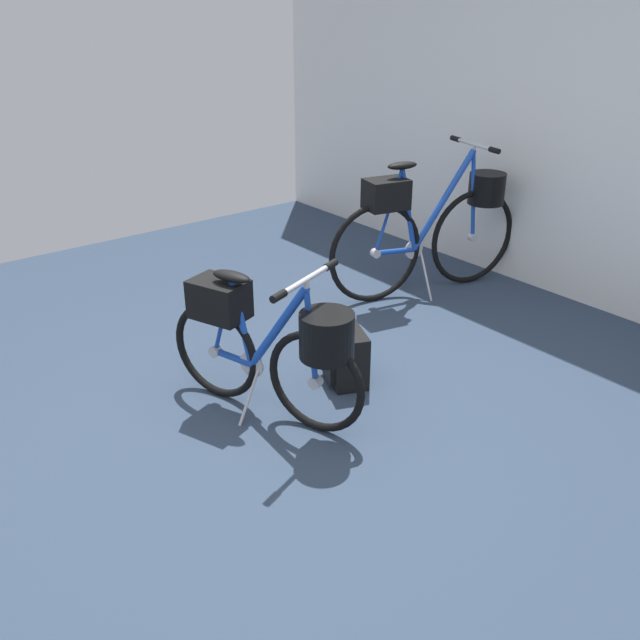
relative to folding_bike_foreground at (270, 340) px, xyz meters
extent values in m
plane|color=#2D3D51|center=(0.32, -0.17, -0.43)|extent=(6.96, 6.96, 0.00)
cube|color=white|center=(0.32, 2.56, 0.88)|extent=(6.96, 0.10, 2.61)
torus|color=black|center=(0.25, 0.09, -0.16)|extent=(0.52, 0.22, 0.54)
cylinder|color=#B7B7BC|center=(0.25, 0.09, -0.16)|extent=(0.07, 0.07, 0.06)
torus|color=black|center=(-0.33, -0.12, -0.16)|extent=(0.52, 0.22, 0.54)
cylinder|color=#B7B7BC|center=(-0.33, -0.12, -0.16)|extent=(0.07, 0.07, 0.06)
cylinder|color=#1947B2|center=(-0.22, -0.08, -0.17)|extent=(0.23, 0.12, 0.05)
cylinder|color=#1947B2|center=(0.04, 0.02, 0.07)|extent=(0.36, 0.17, 0.52)
cylinder|color=#1947B2|center=(-0.16, -0.06, 0.05)|extent=(0.14, 0.08, 0.45)
cylinder|color=#1947B2|center=(-0.22, -0.08, -0.17)|extent=(0.23, 0.10, 0.04)
cylinder|color=#1947B2|center=(0.22, 0.08, 0.08)|extent=(0.08, 0.05, 0.49)
cylinder|color=#1947B2|center=(-0.27, -0.10, 0.05)|extent=(0.15, 0.07, 0.44)
ellipsoid|color=black|center=(-0.21, -0.08, 0.29)|extent=(0.24, 0.16, 0.05)
cylinder|color=#B7B7BC|center=(0.20, 0.07, 0.34)|extent=(0.03, 0.03, 0.04)
cylinder|color=#B7B7BC|center=(0.20, 0.07, 0.36)|extent=(0.18, 0.42, 0.03)
cylinder|color=black|center=(0.27, -0.13, 0.36)|extent=(0.06, 0.10, 0.04)
cylinder|color=black|center=(0.12, 0.28, 0.36)|extent=(0.06, 0.10, 0.04)
cylinder|color=#B7B7BC|center=(-0.11, -0.04, -0.17)|extent=(0.14, 0.06, 0.14)
cylinder|color=#B7B7BC|center=(-0.04, -0.11, -0.31)|extent=(0.08, 0.19, 0.25)
cylinder|color=black|center=(0.30, 0.11, 0.11)|extent=(0.33, 0.33, 0.22)
cube|color=black|center=(-0.29, -0.11, 0.15)|extent=(0.33, 0.28, 0.20)
torus|color=black|center=(-0.55, 2.18, -0.08)|extent=(0.20, 0.70, 0.71)
cylinder|color=#B7B7BC|center=(-0.55, 2.18, -0.08)|extent=(0.06, 0.07, 0.06)
torus|color=black|center=(-0.74, 1.39, -0.08)|extent=(0.20, 0.70, 0.71)
cylinder|color=#B7B7BC|center=(-0.74, 1.39, -0.08)|extent=(0.06, 0.07, 0.06)
cylinder|color=#1947B2|center=(-0.71, 1.54, -0.08)|extent=(0.11, 0.31, 0.05)
cylinder|color=#1947B2|center=(-0.62, 1.91, 0.23)|extent=(0.15, 0.47, 0.68)
cylinder|color=#1947B2|center=(-0.69, 1.63, 0.20)|extent=(0.07, 0.17, 0.59)
cylinder|color=#1947B2|center=(-0.71, 1.54, -0.08)|extent=(0.10, 0.31, 0.04)
cylinder|color=#1947B2|center=(-0.56, 2.15, 0.24)|extent=(0.05, 0.10, 0.64)
cylinder|color=#1947B2|center=(-0.72, 1.48, 0.21)|extent=(0.07, 0.20, 0.57)
ellipsoid|color=black|center=(-0.70, 1.57, 0.51)|extent=(0.14, 0.23, 0.05)
cylinder|color=#B7B7BC|center=(-0.57, 2.12, 0.58)|extent=(0.03, 0.03, 0.04)
cylinder|color=#B7B7BC|center=(-0.57, 2.12, 0.60)|extent=(0.43, 0.13, 0.03)
cylinder|color=black|center=(-0.35, 2.07, 0.60)|extent=(0.10, 0.06, 0.04)
cylinder|color=black|center=(-0.78, 2.17, 0.60)|extent=(0.10, 0.06, 0.04)
cylinder|color=#B7B7BC|center=(-0.67, 1.69, -0.09)|extent=(0.05, 0.14, 0.14)
cylinder|color=#B7B7BC|center=(-0.57, 1.73, -0.27)|extent=(0.19, 0.06, 0.33)
cylinder|color=black|center=(-0.53, 2.26, 0.28)|extent=(0.31, 0.31, 0.22)
cube|color=black|center=(-0.73, 1.46, 0.33)|extent=(0.26, 0.32, 0.20)
cube|color=black|center=(-0.02, 0.52, -0.28)|extent=(0.35, 0.29, 0.31)
cube|color=black|center=(-0.07, 0.42, -0.32)|extent=(0.20, 0.11, 0.13)
camera|label=1|loc=(2.50, -1.68, 1.54)|focal=38.57mm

